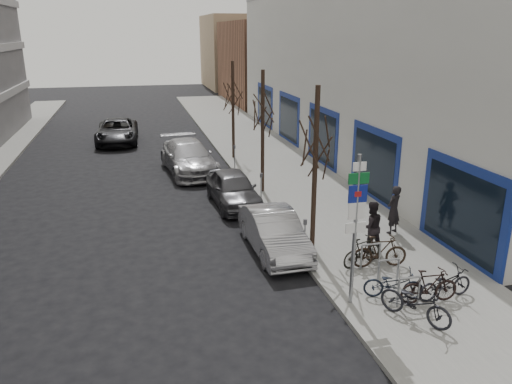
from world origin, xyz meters
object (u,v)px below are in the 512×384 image
bike_near_left (416,300)px  bike_mid_curb (394,282)px  tree_mid (263,103)px  bike_near_right (429,286)px  highway_sign_pole (356,222)px  bike_rack (388,269)px  pedestrian_far (371,226)px  meter_back (235,155)px  bike_far_curb (445,281)px  lane_car (117,131)px  parked_car_front (274,232)px  meter_mid (261,185)px  tree_far (233,87)px  pedestrian_near (394,210)px  parked_car_mid (233,188)px  parked_car_back (189,157)px  meter_front (305,234)px  tree_near (316,131)px  bike_far_inner (380,251)px  bike_mid_inner (362,251)px

bike_near_left → bike_mid_curb: size_ratio=1.18×
tree_mid → bike_near_right: tree_mid is taller
highway_sign_pole → bike_mid_curb: highway_sign_pole is taller
bike_rack → bike_near_right: (0.59, -1.11, -0.01)m
pedestrian_far → bike_near_right: bearing=91.0°
meter_back → bike_far_curb: meter_back is taller
meter_back → pedestrian_far: (2.20, -11.14, 0.10)m
bike_far_curb → lane_car: bearing=14.1°
meter_back → pedestrian_far: 11.35m
bike_near_right → parked_car_front: size_ratio=0.39×
highway_sign_pole → bike_rack: 2.36m
meter_mid → tree_far: bearing=86.8°
pedestrian_near → parked_car_mid: bearing=-74.2°
pedestrian_near → parked_car_front: bearing=-27.4°
parked_car_back → meter_back: bearing=-16.3°
parked_car_back → pedestrian_near: (6.05, -10.33, 0.21)m
meter_front → bike_near_left: bearing=-71.0°
tree_near → pedestrian_near: tree_near is taller
meter_back → pedestrian_far: size_ratio=0.73×
tree_far → parked_car_back: (-2.80, -2.06, -3.29)m
pedestrian_near → tree_far: bearing=-105.1°
meter_mid → meter_front: bearing=-90.0°
bike_near_right → bike_far_curb: 0.56m
bike_rack → meter_back: meter_back is taller
bike_mid_curb → pedestrian_near: pedestrian_near is taller
bike_near_right → parked_car_front: (-2.99, 4.44, 0.05)m
bike_mid_curb → bike_far_inner: 1.86m
bike_mid_inner → bike_far_curb: size_ratio=0.93×
bike_rack → meter_back: (-1.65, 13.40, 0.26)m
meter_mid → meter_back: 5.50m
bike_near_right → bike_rack: bearing=31.6°
tree_mid → parked_car_front: size_ratio=1.30×
tree_near → bike_mid_curb: (1.01, -3.56, -3.47)m
highway_sign_pole → bike_near_left: highway_sign_pole is taller
tree_mid → pedestrian_far: size_ratio=3.17×
meter_front → highway_sign_pole: bearing=-85.3°
meter_back → meter_mid: bearing=-90.0°
bike_rack → meter_back: bearing=97.0°
parked_car_mid → lane_car: (-4.93, 14.01, 0.05)m
bike_near_right → lane_car: size_ratio=0.29×
bike_far_curb → tree_far: bearing=1.2°
bike_far_inner → bike_far_curb: bearing=-151.4°
tree_near → bike_far_curb: bearing=-59.1°
bike_rack → tree_near: bearing=112.5°
pedestrian_near → tree_mid: bearing=-90.9°
tree_near → tree_far: 13.00m
bike_near_left → bike_near_right: (0.80, 0.67, -0.08)m
bike_rack → tree_mid: 10.08m
bike_far_inner → tree_far: bearing=13.3°
highway_sign_pole → bike_far_curb: (2.54, -0.40, -1.80)m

